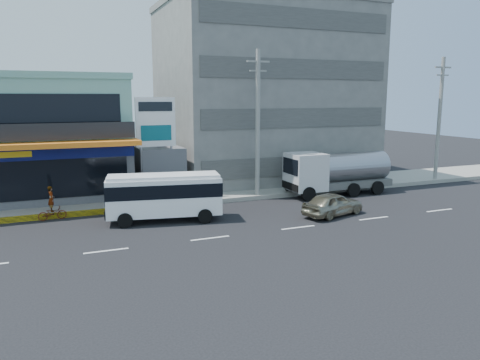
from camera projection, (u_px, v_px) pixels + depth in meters
name	position (u px, v px, depth m)	size (l,w,h in m)	color
ground	(210.00, 238.00, 23.18)	(120.00, 120.00, 0.00)	black
sidewalk	(232.00, 192.00, 33.68)	(70.00, 5.00, 0.30)	gray
shop_building	(33.00, 140.00, 32.10)	(12.40, 11.70, 8.00)	#494A4F
concrete_building	(263.00, 96.00, 39.37)	(16.00, 12.00, 14.00)	gray
gap_structure	(155.00, 169.00, 33.77)	(3.00, 6.00, 3.50)	#494A4F
satellite_dish	(158.00, 146.00, 32.54)	(1.50, 1.50, 0.15)	slate
billboard	(156.00, 128.00, 30.48)	(2.60, 0.18, 6.90)	gray
utility_pole_near	(258.00, 124.00, 31.28)	(1.60, 0.30, 10.00)	#999993
utility_pole_far	(439.00, 119.00, 37.36)	(1.60, 0.30, 10.00)	#999993
minibus	(164.00, 193.00, 26.17)	(6.60, 3.13, 2.65)	white
sedan	(333.00, 204.00, 27.53)	(1.64, 4.08, 1.39)	tan
tanker_truck	(335.00, 172.00, 33.22)	(7.85, 2.58, 3.09)	silver
motorcycle_rider	(52.00, 209.00, 26.53)	(1.58, 0.70, 1.96)	#4F190B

